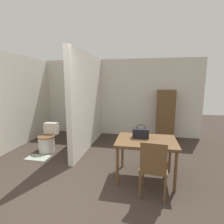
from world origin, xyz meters
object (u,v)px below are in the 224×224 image
at_px(wooden_chair, 154,166).
at_px(handbag, 141,133).
at_px(dining_table, 146,144).
at_px(toilet, 48,140).
at_px(wooden_cabinet, 165,115).

relative_size(wooden_chair, handbag, 3.07).
bearing_deg(dining_table, wooden_chair, -77.91).
bearing_deg(wooden_chair, toilet, 158.50).
bearing_deg(dining_table, toilet, 160.98).
bearing_deg(toilet, dining_table, -19.02).
relative_size(wooden_chair, toilet, 1.32).
distance_m(dining_table, wooden_cabinet, 2.47).
height_order(handbag, wooden_cabinet, wooden_cabinet).
relative_size(toilet, handbag, 2.33).
bearing_deg(wooden_chair, handbag, 115.48).
height_order(dining_table, wooden_cabinet, wooden_cabinet).
bearing_deg(wooden_cabinet, wooden_chair, -99.10).
xyz_separation_m(toilet, handbag, (2.40, -0.76, 0.55)).
height_order(dining_table, toilet, dining_table).
distance_m(dining_table, toilet, 2.67).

